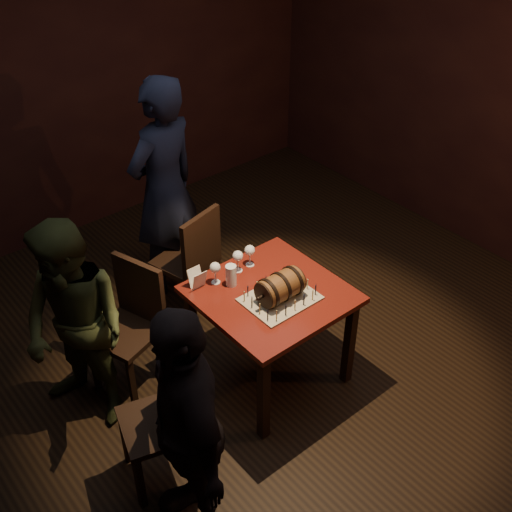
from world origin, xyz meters
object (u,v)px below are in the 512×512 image
at_px(wine_glass_left, 215,268).
at_px(chair_back, 192,257).
at_px(pint_of_ale, 231,276).
at_px(barrel_cake, 280,287).
at_px(wine_glass_mid, 238,257).
at_px(wine_glass_right, 250,251).
at_px(pub_table, 271,305).
at_px(person_back, 164,190).
at_px(person_left_front, 186,426).
at_px(person_left_rear, 76,329).
at_px(chair_left_front, 170,411).
at_px(chair_left_rear, 133,318).

relative_size(wine_glass_left, chair_back, 0.17).
bearing_deg(pint_of_ale, barrel_cake, -65.82).
distance_m(wine_glass_mid, chair_back, 0.68).
bearing_deg(chair_back, wine_glass_right, -82.30).
relative_size(pub_table, person_back, 0.50).
height_order(pub_table, wine_glass_mid, wine_glass_mid).
xyz_separation_m(wine_glass_right, person_left_front, (-1.12, -0.87, -0.10)).
bearing_deg(chair_back, wine_glass_mid, -92.14).
bearing_deg(chair_back, person_left_front, -125.58).
distance_m(pub_table, person_left_rear, 1.23).
height_order(wine_glass_right, pint_of_ale, wine_glass_right).
bearing_deg(wine_glass_left, person_back, 74.83).
xyz_separation_m(chair_back, person_left_front, (-1.04, -1.46, 0.25)).
relative_size(chair_left_front, person_left_front, 0.60).
xyz_separation_m(wine_glass_mid, chair_back, (0.02, 0.59, -0.34)).
relative_size(chair_left_rear, person_left_front, 0.60).
bearing_deg(person_left_front, wine_glass_left, 153.75).
relative_size(wine_glass_left, wine_glass_right, 1.00).
bearing_deg(wine_glass_right, person_back, 91.08).
height_order(person_left_rear, person_left_front, person_left_front).
xyz_separation_m(wine_glass_right, person_left_rear, (-1.20, 0.19, -0.13)).
height_order(chair_back, person_left_rear, person_left_rear).
bearing_deg(chair_left_front, chair_left_rear, 73.10).
relative_size(wine_glass_right, person_left_rear, 0.11).
bearing_deg(person_back, pint_of_ale, 67.56).
height_order(pub_table, wine_glass_left, wine_glass_left).
xyz_separation_m(barrel_cake, wine_glass_right, (0.08, 0.41, 0.01)).
bearing_deg(wine_glass_mid, chair_left_rear, 157.93).
distance_m(wine_glass_mid, chair_left_rear, 0.81).
distance_m(wine_glass_right, person_left_front, 1.42).
bearing_deg(chair_left_rear, person_back, 43.72).
xyz_separation_m(wine_glass_mid, person_left_rear, (-1.10, 0.19, -0.13)).
relative_size(barrel_cake, pint_of_ale, 2.27).
bearing_deg(person_left_rear, chair_back, 90.39).
bearing_deg(person_left_rear, wine_glass_mid, 61.04).
bearing_deg(pub_table, wine_glass_left, 124.97).
relative_size(wine_glass_right, person_back, 0.09).
relative_size(chair_left_rear, chair_left_front, 1.00).
xyz_separation_m(pub_table, barrel_cake, (-0.00, -0.09, 0.21)).
bearing_deg(pub_table, person_left_front, -151.95).
bearing_deg(wine_glass_left, chair_back, 70.24).
xyz_separation_m(wine_glass_left, wine_glass_mid, (0.19, 0.01, -0.00)).
xyz_separation_m(chair_left_front, person_back, (1.01, 1.55, 0.38)).
bearing_deg(chair_back, person_left_rear, -160.20).
bearing_deg(chair_left_rear, barrel_cake, -44.26).
xyz_separation_m(person_back, person_left_rear, (-1.19, -0.82, -0.17)).
bearing_deg(chair_left_rear, wine_glass_mid, -22.07).
xyz_separation_m(wine_glass_right, chair_left_front, (-1.03, -0.54, -0.35)).
bearing_deg(person_left_rear, chair_left_rear, 82.86).
bearing_deg(wine_glass_mid, pub_table, -85.91).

